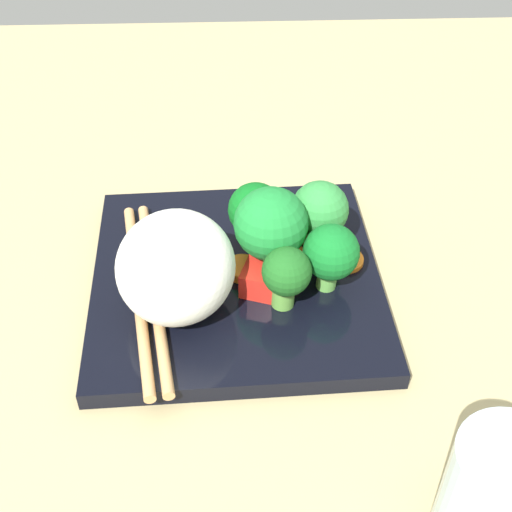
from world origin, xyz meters
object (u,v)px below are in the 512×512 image
broccoli_floret_1 (317,211)px  rice_mound (173,267)px  chopstick_pair (144,291)px  drinking_glass (492,504)px  carrot_slice_3 (342,260)px  square_plate (234,279)px

broccoli_floret_1 → rice_mound: bearing=28.2°
broccoli_floret_1 → chopstick_pair: bearing=18.7°
rice_mound → chopstick_pair: (2.72, -1.35, -3.71)cm
drinking_glass → rice_mound: bearing=-46.1°
chopstick_pair → drinking_glass: drinking_glass is taller
broccoli_floret_1 → chopstick_pair: (14.18, 4.80, -3.92)cm
rice_mound → carrot_slice_3: size_ratio=2.99×
carrot_slice_3 → rice_mound: bearing=19.1°
broccoli_floret_1 → drinking_glass: drinking_glass is taller
square_plate → broccoli_floret_1: size_ratio=3.41×
square_plate → drinking_glass: bearing=121.4°
carrot_slice_3 → drinking_glass: 24.72cm
square_plate → rice_mound: bearing=39.6°
rice_mound → carrot_slice_3: 15.01cm
square_plate → chopstick_pair: chopstick_pair is taller
chopstick_pair → broccoli_floret_1: bearing=99.3°
carrot_slice_3 → drinking_glass: drinking_glass is taller
rice_mound → square_plate: bearing=-140.4°
square_plate → broccoli_floret_1: broccoli_floret_1 is taller
rice_mound → carrot_slice_3: bearing=-160.9°
chopstick_pair → drinking_glass: bearing=36.4°
rice_mound → broccoli_floret_1: 13.01cm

